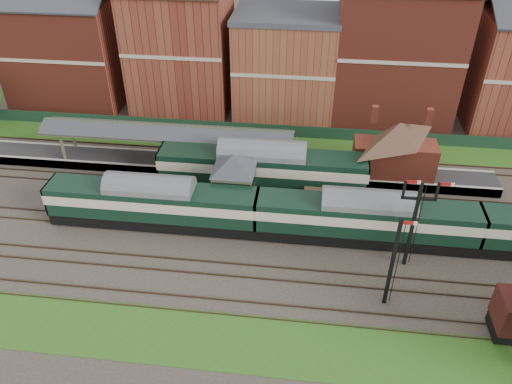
# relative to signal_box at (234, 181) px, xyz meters

# --- Properties ---
(ground) EXTENTS (160.00, 160.00, 0.00)m
(ground) POSITION_rel_signal_box_xyz_m (3.00, -3.25, -3.19)
(ground) COLOR #473D33
(ground) RESTS_ON ground
(grass_back) EXTENTS (90.00, 4.50, 0.06)m
(grass_back) POSITION_rel_signal_box_xyz_m (3.00, 12.75, -3.16)
(grass_back) COLOR #2D6619
(grass_back) RESTS_ON ground
(grass_front) EXTENTS (90.00, 5.00, 0.06)m
(grass_front) POSITION_rel_signal_box_xyz_m (3.00, -15.25, -3.16)
(grass_front) COLOR #2D6619
(grass_front) RESTS_ON ground
(fence) EXTENTS (90.00, 0.12, 1.50)m
(fence) POSITION_rel_signal_box_xyz_m (3.00, 14.75, -2.44)
(fence) COLOR #193823
(fence) RESTS_ON ground
(platform) EXTENTS (55.00, 3.40, 1.00)m
(platform) POSITION_rel_signal_box_xyz_m (-2.00, 6.50, -2.69)
(platform) COLOR #2D2D2D
(platform) RESTS_ON ground
(signal_box) EXTENTS (5.40, 5.40, 6.00)m
(signal_box) POSITION_rel_signal_box_xyz_m (0.00, 0.00, 0.00)
(signal_box) COLOR #6C7B58
(signal_box) RESTS_ON ground
(brick_hut) EXTENTS (3.20, 2.64, 2.94)m
(brick_hut) POSITION_rel_signal_box_xyz_m (8.00, 0.00, -2.00)
(brick_hut) COLOR maroon
(brick_hut) RESTS_ON ground
(station_building) EXTENTS (8.10, 8.10, 5.90)m
(station_building) POSITION_rel_signal_box_xyz_m (15.00, 6.50, 0.76)
(station_building) COLOR maroon
(station_building) RESTS_ON platform
(canopy) EXTENTS (26.00, 3.89, 4.08)m
(canopy) POSITION_rel_signal_box_xyz_m (-8.00, 6.50, 1.39)
(canopy) COLOR brown
(canopy) RESTS_ON platform
(semaphore_bracket) EXTENTS (3.60, 0.25, 8.18)m
(semaphore_bracket) POSITION_rel_signal_box_xyz_m (15.04, -5.75, 1.44)
(semaphore_bracket) COLOR black
(semaphore_bracket) RESTS_ON ground
(semaphore_siding) EXTENTS (1.23, 0.25, 8.00)m
(semaphore_siding) POSITION_rel_signal_box_xyz_m (13.02, -10.25, 0.96)
(semaphore_siding) COLOR black
(semaphore_siding) RESTS_ON ground
(town_backdrop) EXTENTS (69.00, 10.00, 16.00)m
(town_backdrop) POSITION_rel_signal_box_xyz_m (2.82, 21.75, 3.81)
(town_backdrop) COLOR maroon
(town_backdrop) RESTS_ON ground
(dmu_train) EXTENTS (55.83, 2.93, 4.29)m
(dmu_train) POSITION_rel_signal_box_xyz_m (11.75, -3.25, -0.69)
(dmu_train) COLOR black
(dmu_train) RESTS_ON ground
(platform_railcar) EXTENTS (20.10, 3.16, 4.63)m
(platform_railcar) POSITION_rel_signal_box_xyz_m (2.21, 3.25, -0.50)
(platform_railcar) COLOR black
(platform_railcar) RESTS_ON ground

